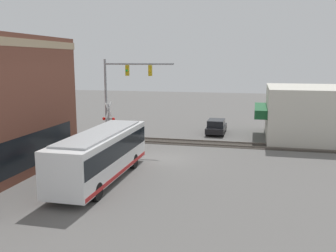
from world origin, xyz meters
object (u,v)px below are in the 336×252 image
(crossing_signal, at_px, (109,119))
(pedestrian_at_crossing, at_px, (130,138))
(parked_car_black, at_px, (216,127))
(city_bus, at_px, (101,154))

(crossing_signal, height_order, pedestrian_at_crossing, crossing_signal)
(parked_car_black, relative_size, pedestrian_at_crossing, 2.68)
(city_bus, xyz_separation_m, pedestrian_at_crossing, (9.00, 1.22, -0.88))
(city_bus, relative_size, crossing_signal, 2.69)
(city_bus, bearing_deg, parked_car_black, -17.86)
(crossing_signal, height_order, parked_car_black, crossing_signal)
(city_bus, height_order, pedestrian_at_crossing, city_bus)
(crossing_signal, bearing_deg, city_bus, -160.64)
(crossing_signal, xyz_separation_m, pedestrian_at_crossing, (-0.63, -2.16, -1.48))
(parked_car_black, bearing_deg, city_bus, 162.14)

